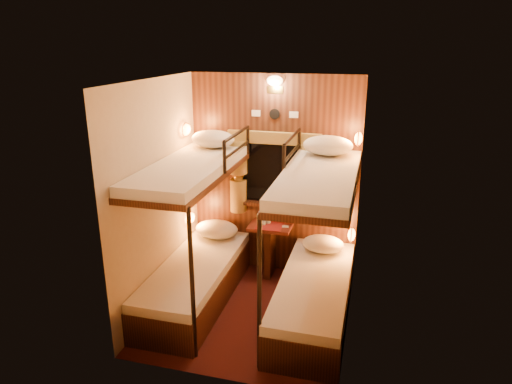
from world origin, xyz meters
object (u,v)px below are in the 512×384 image
(bunk_right, at_px, (315,269))
(bottle_left, at_px, (263,217))
(table, at_px, (270,243))
(bunk_left, at_px, (195,254))
(bottle_right, at_px, (268,215))

(bunk_right, height_order, bottle_left, bunk_right)
(table, xyz_separation_m, bottle_left, (-0.09, -0.00, 0.33))
(bunk_left, xyz_separation_m, bottle_left, (0.56, 0.78, 0.19))
(table, xyz_separation_m, bottle_right, (-0.04, 0.06, 0.34))
(bunk_right, relative_size, table, 2.90)
(bunk_left, relative_size, bottle_left, 8.33)
(bunk_right, distance_m, table, 1.02)
(bunk_left, relative_size, table, 2.90)
(table, height_order, bottle_right, bottle_right)
(bunk_right, bearing_deg, bottle_right, 129.30)
(bottle_right, bearing_deg, bottle_left, -124.94)
(table, bearing_deg, bottle_right, 124.22)
(bunk_left, height_order, bunk_right, same)
(bunk_right, bearing_deg, table, 129.67)
(bottle_left, bearing_deg, bunk_left, -125.74)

